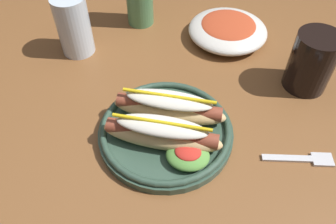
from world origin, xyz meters
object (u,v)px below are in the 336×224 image
(side_bowl, at_px, (228,29))
(soda_cup, at_px, (312,62))
(water_cup, at_px, (74,26))
(fork, at_px, (304,159))
(hot_dog_plate, at_px, (167,127))

(side_bowl, bearing_deg, soda_cup, -40.71)
(side_bowl, bearing_deg, water_cup, -164.55)
(water_cup, bearing_deg, soda_cup, -5.32)
(water_cup, bearing_deg, fork, -26.66)
(fork, bearing_deg, side_bowl, 107.35)
(hot_dog_plate, bearing_deg, water_cup, 136.75)
(fork, height_order, water_cup, water_cup)
(side_bowl, bearing_deg, hot_dog_plate, -107.97)
(soda_cup, xyz_separation_m, side_bowl, (-0.16, 0.14, -0.04))
(side_bowl, bearing_deg, fork, -67.19)
(hot_dog_plate, bearing_deg, fork, -4.33)
(soda_cup, distance_m, water_cup, 0.50)
(hot_dog_plate, relative_size, soda_cup, 2.01)
(fork, bearing_deg, soda_cup, 77.91)
(hot_dog_plate, xyz_separation_m, side_bowl, (0.10, 0.31, -0.00))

